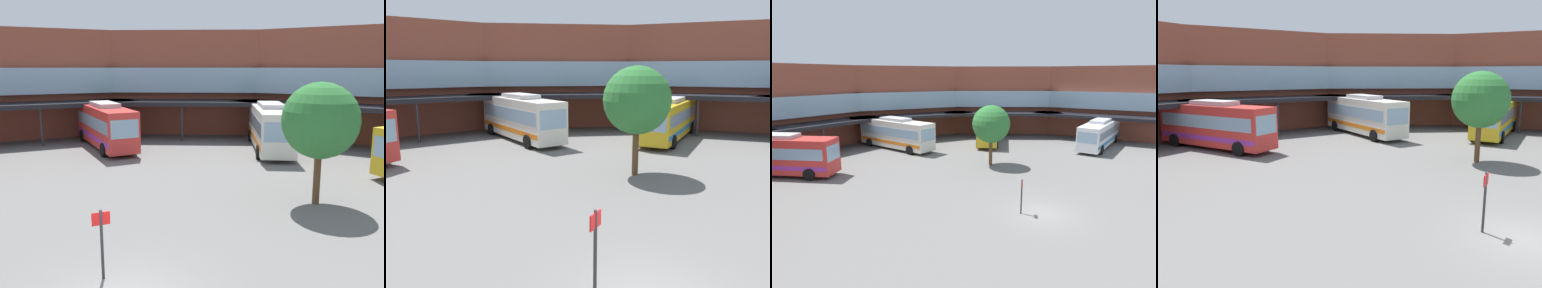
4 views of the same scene
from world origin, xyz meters
TOP-DOWN VIEW (x-y plane):
  - station_building at (-0.00, 22.99)m, footprint 73.76×35.77m
  - bus_0 at (2.05, 24.09)m, footprint 5.04×11.39m
  - bus_4 at (14.14, 19.61)m, footprint 10.20×9.66m
  - plaza_tree at (5.77, 10.83)m, footprint 3.85×3.85m
  - stop_sign_post at (-1.10, 0.92)m, footprint 0.49×0.41m

SIDE VIEW (x-z plane):
  - stop_sign_post at x=-1.10m, z-range 0.28..2.70m
  - bus_4 at x=14.14m, z-range 0.02..3.68m
  - bus_0 at x=2.05m, z-range 0.02..4.01m
  - plaza_tree at x=5.77m, z-range 1.19..7.46m
  - station_building at x=0.00m, z-range 0.03..10.55m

